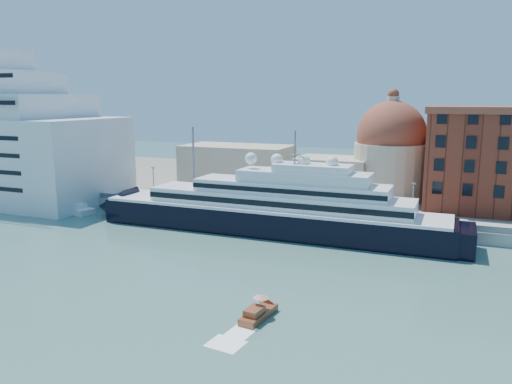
% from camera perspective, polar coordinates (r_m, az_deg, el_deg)
% --- Properties ---
extents(ground, '(400.00, 400.00, 0.00)m').
position_cam_1_polar(ground, '(83.48, -5.94, -8.26)').
color(ground, '#396360').
rests_on(ground, ground).
extents(quay, '(180.00, 10.00, 2.50)m').
position_cam_1_polar(quay, '(113.10, 2.13, -2.50)').
color(quay, gray).
rests_on(quay, ground).
extents(land, '(260.00, 72.00, 2.00)m').
position_cam_1_polar(land, '(151.59, 7.42, 0.70)').
color(land, slate).
rests_on(land, ground).
extents(quay_fence, '(180.00, 0.10, 1.20)m').
position_cam_1_polar(quay_fence, '(108.57, 1.33, -2.05)').
color(quay_fence, slate).
rests_on(quay_fence, quay).
extents(superyacht, '(81.65, 11.32, 24.40)m').
position_cam_1_polar(superyacht, '(102.30, 0.21, -2.20)').
color(superyacht, black).
rests_on(superyacht, ground).
extents(service_barge, '(12.63, 6.84, 2.70)m').
position_cam_1_polar(service_barge, '(127.41, -20.11, -1.87)').
color(service_barge, white).
rests_on(service_barge, ground).
extents(water_taxi, '(2.97, 6.77, 3.11)m').
position_cam_1_polar(water_taxi, '(63.70, 0.22, -13.67)').
color(water_taxi, brown).
rests_on(water_taxi, ground).
extents(church, '(66.00, 18.00, 25.50)m').
position_cam_1_polar(church, '(132.01, 8.30, 3.55)').
color(church, beige).
rests_on(church, land).
extents(lamp_posts, '(120.80, 2.40, 18.00)m').
position_cam_1_polar(lamp_posts, '(114.78, -4.10, 2.04)').
color(lamp_posts, slate).
rests_on(lamp_posts, quay).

